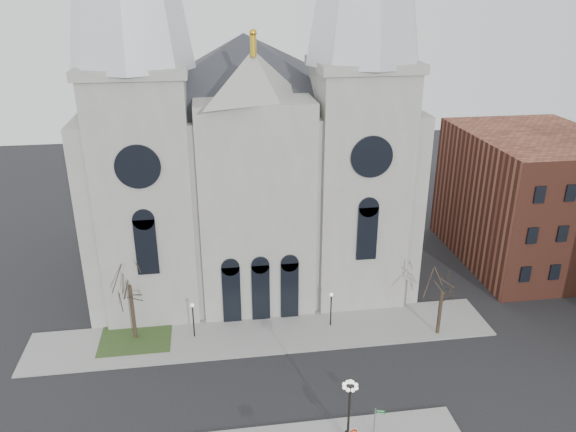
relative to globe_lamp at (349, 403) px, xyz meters
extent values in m
plane|color=black|center=(-4.15, 2.19, -3.30)|extent=(160.00, 160.00, 0.00)
cube|color=gray|center=(-4.15, 13.19, -3.23)|extent=(40.00, 6.00, 0.14)
cube|color=#30471E|center=(-15.15, 14.19, -3.21)|extent=(6.00, 5.00, 0.18)
cube|color=gray|center=(-4.15, 28.19, 5.70)|extent=(30.00, 24.00, 18.00)
pyramid|color=#2D3035|center=(-4.15, 28.19, 20.70)|extent=(33.00, 26.40, 6.00)
cube|color=gray|center=(-13.65, 19.69, 7.70)|extent=(8.00, 8.00, 22.00)
cylinder|color=black|center=(-13.65, 15.64, 11.70)|extent=(3.60, 0.30, 3.60)
cube|color=gray|center=(5.35, 19.69, 7.70)|extent=(8.00, 8.00, 22.00)
cylinder|color=black|center=(5.35, 15.64, 11.70)|extent=(3.60, 0.30, 3.60)
cube|color=gray|center=(-4.15, 18.19, 6.45)|extent=(10.00, 5.00, 19.50)
pyramid|color=gray|center=(-4.15, 18.19, 18.20)|extent=(11.00, 5.00, 4.00)
cube|color=brown|center=(25.85, 24.19, 3.70)|extent=(14.00, 18.00, 14.00)
cylinder|color=black|center=(-15.15, 14.19, -0.68)|extent=(0.32, 0.32, 5.25)
cylinder|color=black|center=(10.85, 11.19, -1.20)|extent=(0.32, 0.32, 4.20)
cylinder|color=black|center=(-10.15, 13.69, -1.66)|extent=(0.12, 0.12, 3.00)
sphere|color=white|center=(-10.15, 13.69, -0.06)|extent=(0.32, 0.32, 0.32)
cylinder|color=black|center=(1.85, 13.69, -1.66)|extent=(0.12, 0.12, 3.00)
sphere|color=white|center=(1.85, 13.69, -0.06)|extent=(0.32, 0.32, 0.32)
cube|color=white|center=(-0.02, -1.15, -1.26)|extent=(0.40, 0.06, 0.09)
cylinder|color=black|center=(0.00, 0.00, -0.94)|extent=(0.15, 0.15, 4.44)
sphere|color=white|center=(0.00, 0.00, 1.72)|extent=(0.31, 0.31, 0.31)
cylinder|color=slate|center=(1.94, 0.44, -2.11)|extent=(0.09, 0.09, 2.11)
cube|color=#0D6121|center=(2.26, 0.35, -1.19)|extent=(0.58, 0.18, 0.14)
cube|color=#0D6121|center=(2.26, 0.35, -1.39)|extent=(0.58, 0.18, 0.14)
camera|label=1|loc=(-8.09, -27.87, 24.94)|focal=35.00mm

